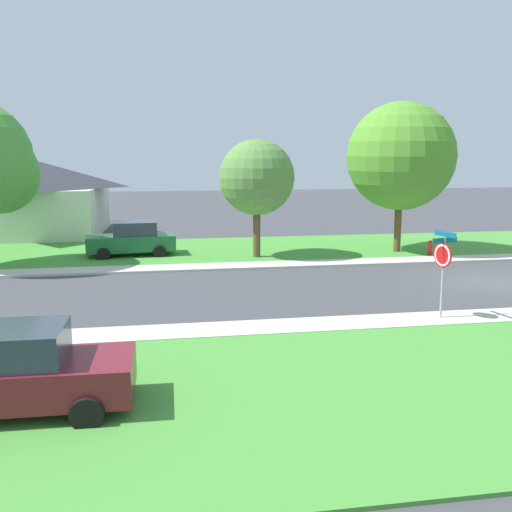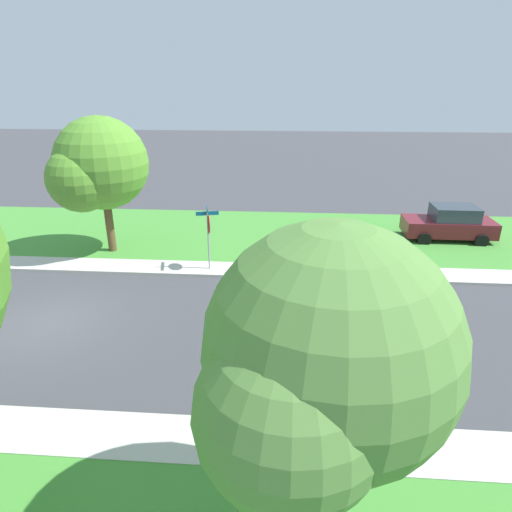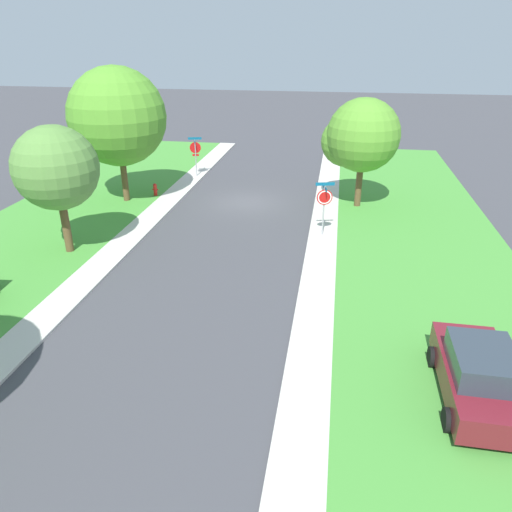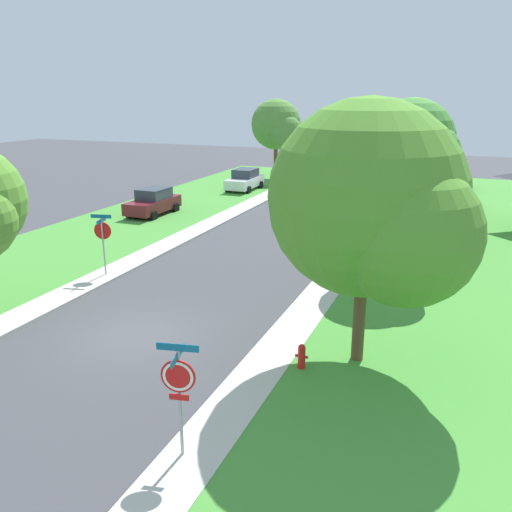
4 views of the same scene
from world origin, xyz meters
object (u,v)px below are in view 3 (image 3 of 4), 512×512
at_px(stop_sign_near_corner, 195,150).
at_px(stop_sign_far_corner, 324,200).
at_px(tree_corner_large, 359,137).
at_px(tree_across_right, 54,170).
at_px(car_maroon_across_road, 478,375).
at_px(tree_across_left, 114,119).
at_px(fire_hydrant, 155,190).

xyz_separation_m(stop_sign_near_corner, stop_sign_far_corner, (-9.14, 9.54, 0.01)).
distance_m(stop_sign_near_corner, tree_corner_large, 11.80).
relative_size(stop_sign_near_corner, stop_sign_far_corner, 1.00).
bearing_deg(tree_across_right, stop_sign_near_corner, -100.57).
xyz_separation_m(car_maroon_across_road, tree_across_left, (16.73, -15.08, 3.90)).
xyz_separation_m(car_maroon_across_road, tree_across_right, (16.22, -7.55, 2.95)).
height_order(car_maroon_across_road, fire_hydrant, car_maroon_across_road).
distance_m(tree_across_right, fire_hydrant, 9.22).
bearing_deg(fire_hydrant, tree_across_right, 82.09).
xyz_separation_m(stop_sign_far_corner, fire_hydrant, (10.43, -4.82, -1.45)).
bearing_deg(tree_across_left, car_maroon_across_road, 137.96).
relative_size(tree_across_right, tree_corner_large, 0.94).
xyz_separation_m(stop_sign_far_corner, tree_across_left, (12.12, -3.86, 2.88)).
xyz_separation_m(tree_across_right, tree_corner_large, (-13.18, -8.73, 0.15)).
bearing_deg(stop_sign_near_corner, tree_across_left, 62.35).
height_order(stop_sign_far_corner, tree_across_left, tree_across_left).
xyz_separation_m(stop_sign_far_corner, tree_corner_large, (-1.57, -5.06, 2.09)).
bearing_deg(stop_sign_far_corner, tree_corner_large, -107.27).
bearing_deg(tree_corner_large, car_maroon_across_road, 100.56).
distance_m(tree_across_right, tree_corner_large, 15.81).
height_order(stop_sign_near_corner, stop_sign_far_corner, same).
bearing_deg(tree_across_right, tree_corner_large, -146.49).
bearing_deg(tree_across_right, fire_hydrant, -97.91).
bearing_deg(car_maroon_across_road, tree_across_right, -24.97).
xyz_separation_m(stop_sign_near_corner, car_maroon_across_road, (-13.75, 20.76, -1.00)).
distance_m(tree_across_left, fire_hydrant, 4.75).
height_order(car_maroon_across_road, tree_across_left, tree_across_left).
bearing_deg(tree_corner_large, stop_sign_near_corner, -22.70).
xyz_separation_m(tree_corner_large, fire_hydrant, (12.00, 0.24, -3.54)).
height_order(stop_sign_near_corner, tree_across_left, tree_across_left).
xyz_separation_m(stop_sign_far_corner, car_maroon_across_road, (-4.61, 11.22, -1.01)).
bearing_deg(tree_across_left, tree_corner_large, -175.00).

